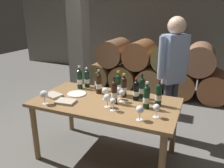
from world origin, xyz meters
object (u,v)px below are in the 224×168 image
wine_bottle_6 (114,92)px  wine_bottle_8 (87,79)px  wine_glass_6 (107,98)px  wine_glass_8 (44,95)px  dining_table (106,108)px  leather_ledger (53,95)px  wine_bottle_10 (142,88)px  wine_glass_0 (146,94)px  sommelier_presenting (173,69)px  wine_bottle_5 (118,84)px  wine_glass_5 (105,91)px  wine_bottle_1 (159,94)px  wine_glass_2 (118,91)px  wine_bottle_3 (80,79)px  wine_bottle_0 (99,83)px  serving_plate (77,94)px  wine_glass_1 (156,108)px  tasting_notebook (66,102)px  wine_bottle_2 (97,80)px  wine_glass_4 (113,102)px  wine_bottle_7 (146,97)px  wine_glass_3 (140,110)px  wine_bottle_4 (136,91)px  wine_glass_7 (122,93)px  wine_bottle_9 (124,87)px

wine_bottle_6 → wine_bottle_8: size_ratio=1.14×
wine_glass_6 → wine_glass_8: size_ratio=0.94×
dining_table → leather_ledger: 0.68m
wine_bottle_6 → wine_bottle_10: bearing=48.1°
wine_glass_0 → sommelier_presenting: size_ratio=0.09×
wine_bottle_5 → wine_bottle_6: size_ratio=0.95×
wine_glass_5 → wine_glass_6: wine_glass_6 is taller
wine_bottle_1 → wine_glass_5: 0.63m
wine_bottle_1 → wine_glass_2: size_ratio=2.06×
wine_glass_8 → wine_glass_5: bearing=34.3°
wine_bottle_1 → wine_bottle_8: 1.07m
leather_ledger → wine_glass_8: bearing=-59.6°
wine_bottle_3 → wine_bottle_0: bearing=-12.3°
wine_glass_5 → serving_plate: 0.42m
wine_glass_5 → wine_glass_1: bearing=-19.1°
wine_glass_6 → tasting_notebook: size_ratio=0.70×
wine_bottle_2 → wine_glass_6: bearing=-53.1°
wine_bottle_2 → wine_bottle_3: size_ratio=0.96×
wine_bottle_5 → wine_glass_4: size_ratio=2.12×
wine_bottle_1 → wine_bottle_10: (-0.23, 0.14, -0.00)m
wine_bottle_1 → wine_bottle_8: (-1.05, 0.25, -0.01)m
sommelier_presenting → wine_bottle_7: bearing=-101.7°
dining_table → wine_glass_3: wine_glass_3 is taller
wine_bottle_10 → wine_bottle_0: bearing=-174.4°
wine_glass_1 → tasting_notebook: size_ratio=0.66×
wine_bottle_2 → wine_glass_6: size_ratio=1.97×
wine_glass_2 → wine_glass_6: size_ratio=0.97×
wine_bottle_8 → tasting_notebook: size_ratio=1.27×
wine_glass_1 → wine_bottle_4: bearing=131.9°
serving_plate → wine_glass_7: bearing=0.3°
wine_glass_7 → tasting_notebook: (-0.59, -0.28, -0.09)m
wine_bottle_5 → wine_bottle_6: bearing=-77.3°
wine_glass_7 → wine_glass_8: (-0.79, -0.41, 0.01)m
wine_bottle_2 → wine_glass_8: 0.75m
wine_bottle_10 → wine_glass_0: size_ratio=2.04×
wine_bottle_1 → wine_glass_0: (-0.15, 0.03, -0.03)m
wine_bottle_3 → wine_glass_1: bearing=-21.9°
wine_glass_6 → wine_bottle_1: bearing=27.5°
dining_table → wine_glass_7: size_ratio=11.68×
wine_bottle_4 → wine_glass_0: 0.13m
wine_glass_2 → leather_ledger: 0.82m
wine_bottle_4 → wine_glass_8: wine_bottle_4 is taller
wine_bottle_7 → sommelier_presenting: sommelier_presenting is taller
wine_bottle_0 → wine_bottle_9: wine_bottle_0 is taller
wine_bottle_2 → wine_bottle_6: bearing=-41.4°
wine_bottle_9 → wine_glass_6: bearing=-99.7°
wine_glass_1 → wine_glass_2: bearing=150.2°
wine_bottle_1 → wine_glass_6: bearing=-152.5°
wine_bottle_2 → wine_bottle_5: same height
wine_bottle_1 → wine_bottle_6: bearing=-164.8°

